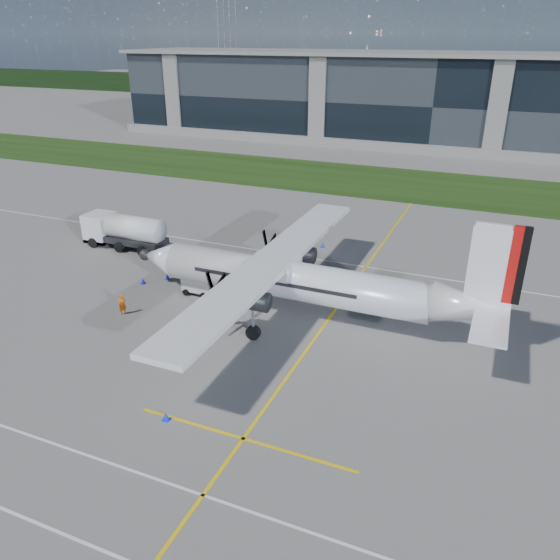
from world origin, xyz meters
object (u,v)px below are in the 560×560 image
safety_cone_stbdwing (323,245)px  safety_cone_nose_stbd (167,276)px  turboprop_aircraft (306,261)px  fuel_tanker_truck (119,231)px  pylon_west (227,45)px  ground_crew_person (122,303)px  baggage_tug (199,284)px  safety_cone_portwing (166,416)px  safety_cone_fwd (143,281)px

safety_cone_stbdwing → safety_cone_nose_stbd: (-9.49, -11.99, 0.00)m
turboprop_aircraft → fuel_tanker_truck: (-21.10, 6.32, -2.67)m
turboprop_aircraft → safety_cone_nose_stbd: size_ratio=57.00×
turboprop_aircraft → fuel_tanker_truck: turboprop_aircraft is taller
pylon_west → fuel_tanker_truck: 149.53m
pylon_west → ground_crew_person: size_ratio=16.52×
baggage_tug → safety_cone_portwing: (6.27, -14.02, -0.52)m
ground_crew_person → baggage_tug: bearing=-0.7°
baggage_tug → safety_cone_nose_stbd: bearing=161.0°
safety_cone_stbdwing → fuel_tanker_truck: bearing=-157.8°
pylon_west → fuel_tanker_truck: (60.18, -136.23, -13.39)m
fuel_tanker_truck → baggage_tug: size_ratio=3.33×
fuel_tanker_truck → safety_cone_stbdwing: size_ratio=17.13×
turboprop_aircraft → safety_cone_fwd: 14.68m
pylon_west → safety_cone_fwd: bearing=-64.8°
baggage_tug → safety_cone_nose_stbd: (-3.84, 1.32, -0.52)m
turboprop_aircraft → safety_cone_fwd: size_ratio=57.00×
pylon_west → safety_cone_fwd: size_ratio=60.00×
safety_cone_nose_stbd → pylon_west: bearing=115.9°
turboprop_aircraft → baggage_tug: (-8.94, 0.29, -3.50)m
pylon_west → ground_crew_person: bearing=-64.9°
safety_cone_stbdwing → safety_cone_fwd: size_ratio=1.00×
pylon_west → safety_cone_portwing: pylon_west is taller
safety_cone_stbdwing → ground_crew_person: bearing=-115.8°
safety_cone_portwing → safety_cone_fwd: size_ratio=1.00×
ground_crew_person → safety_cone_nose_stbd: ground_crew_person is taller
pylon_west → safety_cone_stbdwing: bearing=-58.8°
fuel_tanker_truck → safety_cone_nose_stbd: size_ratio=17.13×
turboprop_aircraft → ground_crew_person: turboprop_aircraft is taller
fuel_tanker_truck → safety_cone_nose_stbd: fuel_tanker_truck is taller
turboprop_aircraft → baggage_tug: turboprop_aircraft is taller
safety_cone_nose_stbd → baggage_tug: bearing=-19.0°
baggage_tug → safety_cone_portwing: 15.37m
pylon_west → safety_cone_portwing: bearing=-63.3°
safety_cone_portwing → safety_cone_nose_stbd: (-10.11, 15.34, 0.00)m
fuel_tanker_truck → baggage_tug: bearing=-26.4°
ground_crew_person → safety_cone_fwd: ground_crew_person is taller
turboprop_aircraft → baggage_tug: size_ratio=11.09×
baggage_tug → ground_crew_person: ground_crew_person is taller
baggage_tug → safety_cone_fwd: size_ratio=5.14×
pylon_west → safety_cone_nose_stbd: (68.50, -140.93, -14.75)m
ground_crew_person → safety_cone_fwd: bearing=52.6°
baggage_tug → safety_cone_fwd: baggage_tug is taller
fuel_tanker_truck → ground_crew_person: size_ratio=4.72×
fuel_tanker_truck → safety_cone_stbdwing: (17.81, 7.29, -1.36)m
fuel_tanker_truck → safety_cone_portwing: 27.26m
fuel_tanker_truck → safety_cone_stbdwing: bearing=22.2°
pylon_west → safety_cone_stbdwing: pylon_west is taller
baggage_tug → safety_cone_nose_stbd: size_ratio=5.14×
fuel_tanker_truck → safety_cone_portwing: (18.43, -20.04, -1.36)m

